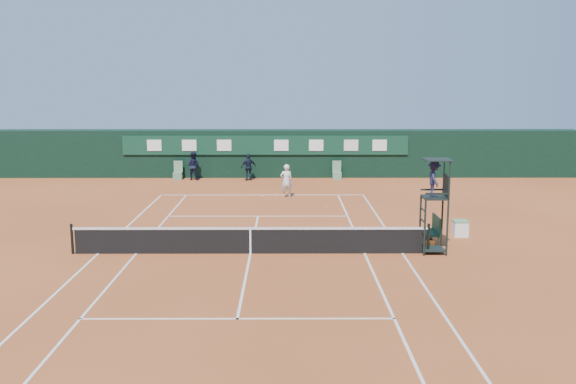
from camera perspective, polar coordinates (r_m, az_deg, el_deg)
The scene contains 14 objects.
ground at distance 23.25m, azimuth -3.35°, elevation -5.49°, with size 90.00×90.00×0.00m, color #B3562A.
court_lines at distance 23.24m, azimuth -3.35°, elevation -5.47°, with size 11.05×23.85×0.01m.
tennis_net at distance 23.12m, azimuth -3.37°, elevation -4.27°, with size 12.90×0.10×1.10m.
back_wall at distance 41.40m, azimuth -1.98°, elevation 3.47°, with size 40.00×1.65×3.00m.
linesman_chair_left at distance 40.85m, azimuth -9.76°, elevation 1.57°, with size 0.55×0.50×1.15m.
linesman_chair_right at distance 40.41m, azimuth 4.37°, elevation 1.59°, with size 0.55×0.50×1.15m.
umpire_chair at distance 23.38m, azimuth 12.92°, elevation 0.54°, with size 0.96×0.95×3.42m.
player_bench at distance 25.00m, azimuth 12.71°, elevation -3.20°, with size 0.56×1.20×1.10m.
tennis_bag at distance 24.64m, azimuth 12.41°, elevation -4.49°, with size 0.31×0.72×0.27m, color black.
cooler at distance 26.57m, azimuth 15.05°, elevation -3.12°, with size 0.57×0.57×0.65m.
tennis_ball at distance 31.33m, azimuth 3.53°, elevation -1.37°, with size 0.07×0.07×0.07m, color gold.
player at distance 34.01m, azimuth -0.15°, elevation 1.01°, with size 0.65×0.42×1.77m, color silver.
ball_kid_left at distance 40.41m, azimuth -8.43°, elevation 2.31°, with size 0.85×0.66×1.75m, color black.
ball_kid_right at distance 39.81m, azimuth -3.52°, elevation 2.22°, with size 0.98×0.41×1.66m, color black.
Camera 1 is at (1.27, -22.37, 6.19)m, focal length 40.00 mm.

